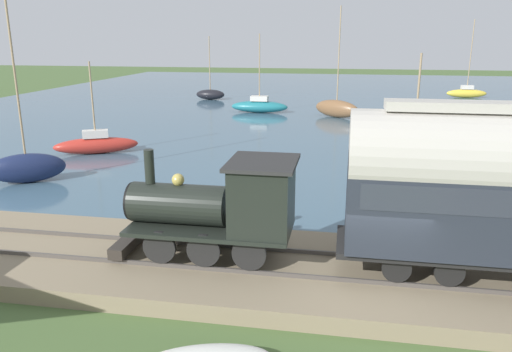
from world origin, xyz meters
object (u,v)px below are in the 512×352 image
Objects in this scene: sailboat_teal at (259,106)px; sailboat_navy at (27,167)px; sailboat_black at (210,94)px; rowboat_far_out at (256,217)px; sailboat_brown at (337,108)px; sailboat_red at (96,144)px; steam_locomotive at (224,204)px; sailboat_green at (411,173)px; sailboat_yellow at (467,92)px.

sailboat_navy is at bearing 163.73° from sailboat_teal.
sailboat_black reaches higher than rowboat_far_out.
sailboat_red is (-16.61, 13.83, -0.23)m from sailboat_brown.
sailboat_red is at bearing -34.49° from sailboat_navy.
steam_locomotive is 18.07m from sailboat_red.
sailboat_teal is at bearing 112.08° from sailboat_brown.
sailboat_black is 35.31m from sailboat_green.
sailboat_black is 38.64m from rowboat_far_out.
rowboat_far_out is at bearing -150.48° from sailboat_brown.
steam_locomotive is 0.57× the size of sailboat_brown.
sailboat_green is at bearing -134.21° from sailboat_brown.
sailboat_navy is at bearing -176.96° from sailboat_brown.
sailboat_navy is 1.30× the size of sailboat_teal.
sailboat_navy reaches higher than sailboat_black.
sailboat_red is (6.32, -0.28, -0.21)m from sailboat_navy.
sailboat_yellow is 46.78m from rowboat_far_out.
steam_locomotive is at bearing -161.95° from sailboat_black.
sailboat_navy is at bearing 140.84° from sailboat_yellow.
sailboat_brown reaches higher than steam_locomotive.
sailboat_green is 2.89× the size of rowboat_far_out.
sailboat_green reaches higher than sailboat_red.
sailboat_black reaches higher than steam_locomotive.
sailboat_navy is 1.51× the size of sailboat_green.
sailboat_black is 11.26m from sailboat_teal.
sailboat_navy is at bearing -177.73° from sailboat_black.
sailboat_black reaches higher than sailboat_green.
sailboat_green is (2.93, -18.05, -0.25)m from sailboat_navy.
steam_locomotive is 0.97× the size of sailboat_red.
sailboat_brown is 21.62m from sailboat_red.
sailboat_navy is 1.06× the size of sailboat_yellow.
sailboat_brown is 4.40× the size of rowboat_far_out.
sailboat_teal is (1.57, 7.05, -0.18)m from sailboat_brown.
sailboat_navy is 1.69× the size of sailboat_red.
sailboat_navy is 49.22m from sailboat_yellow.
sailboat_yellow reaches higher than sailboat_teal.
sailboat_teal is 28.42m from rowboat_far_out.
sailboat_navy is 18.29m from sailboat_green.
sailboat_yellow is (15.65, -21.41, -0.01)m from sailboat_teal.
sailboat_brown is 1.52× the size of sailboat_green.
sailboat_brown reaches higher than rowboat_far_out.
steam_locomotive is at bearing -155.53° from sailboat_navy.
sailboat_navy reaches higher than rowboat_far_out.
rowboat_far_out is (-6.46, 6.31, -0.25)m from sailboat_green.
sailboat_red is at bearing -177.14° from sailboat_black.
sailboat_red is at bearing 174.87° from sailboat_brown.
rowboat_far_out is (-36.82, -11.72, -0.31)m from sailboat_black.
steam_locomotive is at bearing -167.89° from sailboat_red.
sailboat_yellow reaches higher than sailboat_red.
sailboat_brown reaches higher than sailboat_navy.
sailboat_black reaches higher than sailboat_red.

